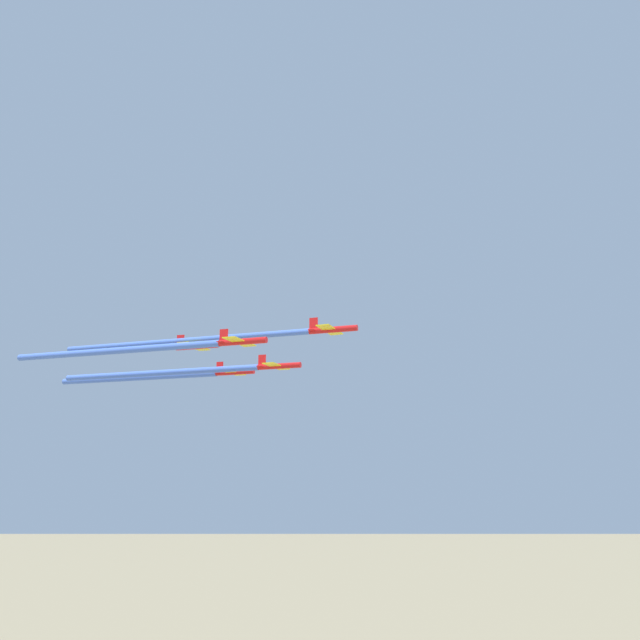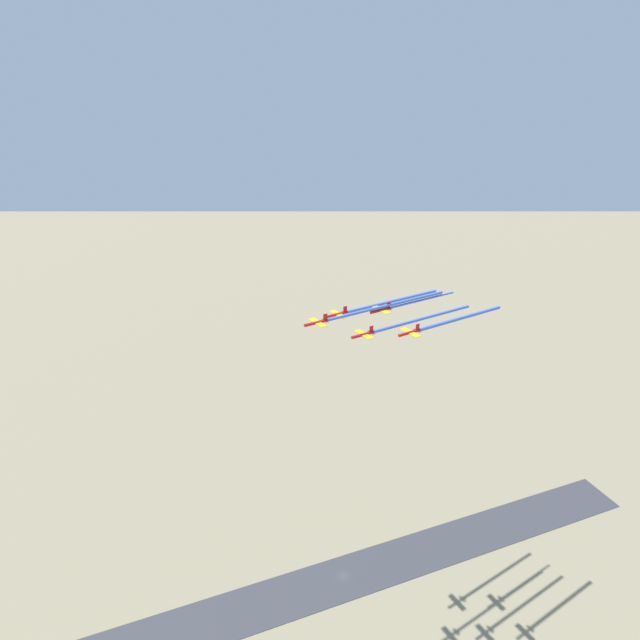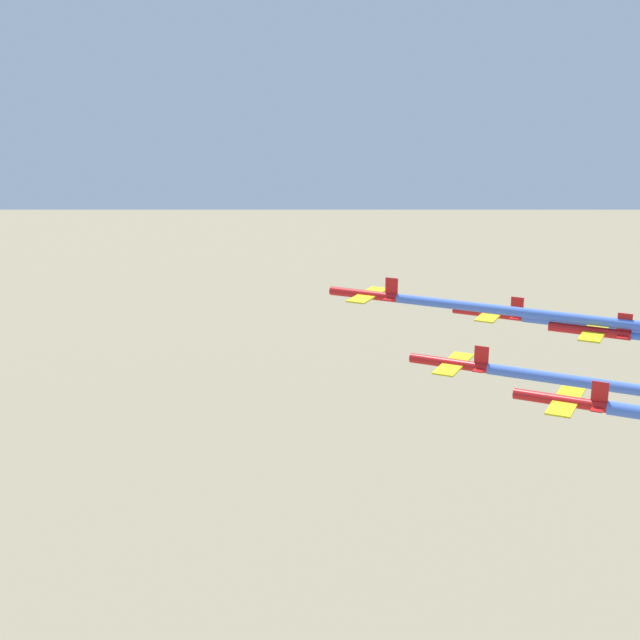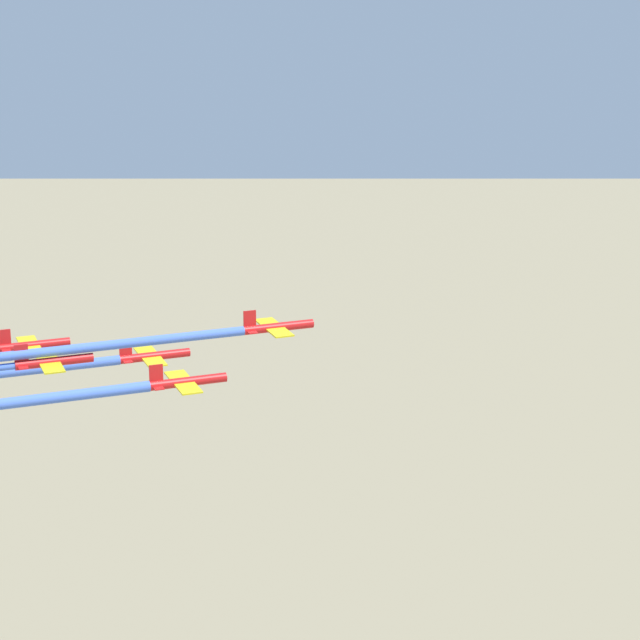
{
  "view_description": "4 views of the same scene",
  "coord_description": "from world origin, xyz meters",
  "px_view_note": "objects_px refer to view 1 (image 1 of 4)",
  "views": [
    {
      "loc": [
        -94.56,
        63.92,
        102.41
      ],
      "look_at": [
        -14.9,
        -0.1,
        126.78
      ],
      "focal_mm": 35.0,
      "sensor_mm": 36.0,
      "label": 1
    },
    {
      "loc": [
        -9.1,
        -160.07,
        193.74
      ],
      "look_at": [
        -10.35,
        -1.67,
        125.78
      ],
      "focal_mm": 28.0,
      "sensor_mm": 36.0,
      "label": 2
    },
    {
      "loc": [
        75.96,
        -68.42,
        153.69
      ],
      "look_at": [
        -14.23,
        -10.51,
        123.26
      ],
      "focal_mm": 50.0,
      "sensor_mm": 36.0,
      "label": 3
    },
    {
      "loc": [
        -44.56,
        137.67,
        170.09
      ],
      "look_at": [
        -16.66,
        -6.86,
        127.29
      ],
      "focal_mm": 70.0,
      "sensor_mm": 36.0,
      "label": 4
    }
  ],
  "objects_px": {
    "jet_0": "(331,329)",
    "jet_1": "(278,366)",
    "jet_3": "(233,372)",
    "jet_4": "(195,346)",
    "jet_2": "(241,341)"
  },
  "relations": [
    {
      "from": "jet_3",
      "to": "jet_4",
      "type": "height_order",
      "value": "jet_4"
    },
    {
      "from": "jet_1",
      "to": "jet_3",
      "type": "height_order",
      "value": "jet_3"
    },
    {
      "from": "jet_0",
      "to": "jet_3",
      "type": "distance_m",
      "value": 32.14
    },
    {
      "from": "jet_0",
      "to": "jet_1",
      "type": "relative_size",
      "value": 1.0
    },
    {
      "from": "jet_0",
      "to": "jet_2",
      "type": "height_order",
      "value": "jet_0"
    },
    {
      "from": "jet_1",
      "to": "jet_3",
      "type": "distance_m",
      "value": 15.96
    },
    {
      "from": "jet_1",
      "to": "jet_4",
      "type": "relative_size",
      "value": 1.0
    },
    {
      "from": "jet_2",
      "to": "jet_3",
      "type": "xyz_separation_m",
      "value": [
        24.49,
        -13.32,
        -1.17
      ]
    },
    {
      "from": "jet_2",
      "to": "jet_3",
      "type": "relative_size",
      "value": 1.0
    },
    {
      "from": "jet_3",
      "to": "jet_4",
      "type": "relative_size",
      "value": 1.0
    },
    {
      "from": "jet_2",
      "to": "jet_0",
      "type": "bearing_deg",
      "value": 120.47
    },
    {
      "from": "jet_0",
      "to": "jet_3",
      "type": "height_order",
      "value": "jet_0"
    },
    {
      "from": "jet_0",
      "to": "jet_4",
      "type": "relative_size",
      "value": 1.0
    },
    {
      "from": "jet_1",
      "to": "jet_3",
      "type": "relative_size",
      "value": 1.0
    },
    {
      "from": "jet_0",
      "to": "jet_1",
      "type": "bearing_deg",
      "value": -120.47
    }
  ]
}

